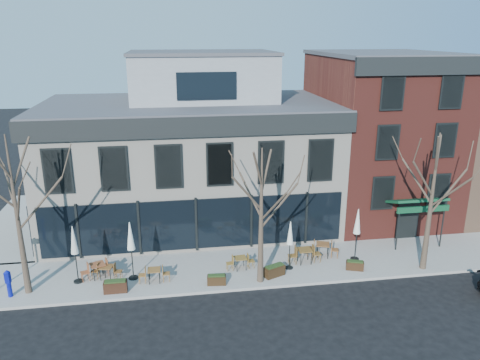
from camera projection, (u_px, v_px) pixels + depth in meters
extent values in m
plane|color=black|center=(197.00, 254.00, 27.36)|extent=(120.00, 120.00, 0.00)
cube|color=gray|center=(258.00, 266.00, 25.79)|extent=(33.50, 4.70, 0.15)
cube|color=gray|center=(23.00, 225.00, 31.34)|extent=(4.50, 12.00, 0.15)
cube|color=silver|center=(190.00, 165.00, 30.87)|extent=(18.00, 10.00, 8.00)
cube|color=#47474C|center=(188.00, 104.00, 29.65)|extent=(18.30, 10.30, 0.30)
cube|color=black|center=(193.00, 127.00, 24.98)|extent=(18.30, 0.25, 1.10)
cube|color=black|center=(38.00, 115.00, 28.47)|extent=(0.25, 10.30, 1.10)
cube|color=black|center=(196.00, 224.00, 26.73)|extent=(17.20, 0.12, 3.00)
cube|color=black|center=(47.00, 208.00, 29.23)|extent=(0.12, 7.50, 3.00)
cube|color=gray|center=(202.00, 77.00, 30.28)|extent=(9.00, 6.50, 3.00)
cube|color=maroon|center=(378.00, 137.00, 32.33)|extent=(8.00, 10.00, 11.00)
cube|color=#47474C|center=(385.00, 54.00, 30.66)|extent=(8.20, 10.20, 0.25)
cube|color=black|center=(426.00, 66.00, 25.97)|extent=(8.20, 0.25, 1.00)
cube|color=#0E3E23|center=(417.00, 201.00, 27.59)|extent=(3.20, 1.66, 0.67)
cube|color=black|center=(407.00, 221.00, 28.84)|extent=(1.40, 0.10, 2.50)
cone|color=#382B21|center=(17.00, 217.00, 21.86)|extent=(0.34, 0.34, 7.92)
cylinder|color=#382B21|center=(41.00, 203.00, 22.03)|extent=(2.23, 0.50, 2.48)
cylinder|color=#382B21|center=(10.00, 190.00, 22.40)|extent=(1.03, 2.05, 2.14)
cylinder|color=#382B21|center=(19.00, 205.00, 20.74)|extent=(1.03, 2.04, 2.28)
cone|color=#382B21|center=(261.00, 217.00, 23.02)|extent=(0.34, 0.34, 7.04)
cylinder|color=#382B21|center=(279.00, 206.00, 23.17)|extent=(2.00, 0.46, 2.21)
cylinder|color=#382B21|center=(250.00, 195.00, 23.50)|extent=(0.93, 1.84, 1.91)
cylinder|color=#382B21|center=(247.00, 194.00, 22.24)|extent=(1.61, 0.68, 1.97)
cylinder|color=#382B21|center=(273.00, 207.00, 22.02)|extent=(0.93, 1.83, 2.03)
cone|color=#382B21|center=(431.00, 203.00, 24.28)|extent=(0.34, 0.34, 7.48)
cylinder|color=#382B21|center=(448.00, 192.00, 24.43)|extent=(2.12, 0.48, 2.35)
cylinder|color=#382B21|center=(417.00, 181.00, 24.78)|extent=(0.98, 1.94, 2.03)
cylinder|color=#382B21|center=(423.00, 179.00, 23.45)|extent=(1.71, 0.71, 2.09)
cylinder|color=#382B21|center=(451.00, 193.00, 23.21)|extent=(0.98, 1.94, 2.16)
cylinder|color=#0B1495|center=(10.00, 289.00, 22.55)|extent=(0.22, 0.22, 0.76)
cube|color=#0B1495|center=(8.00, 277.00, 22.35)|extent=(0.28, 0.25, 0.54)
cone|color=#0B1495|center=(7.00, 271.00, 22.25)|extent=(0.28, 0.28, 0.13)
cube|color=brown|center=(97.00, 264.00, 24.22)|extent=(0.93, 0.93, 0.04)
cylinder|color=black|center=(94.00, 275.00, 23.96)|extent=(0.04, 0.04, 0.73)
cylinder|color=black|center=(105.00, 272.00, 24.24)|extent=(0.04, 0.04, 0.73)
cylinder|color=black|center=(91.00, 270.00, 24.43)|extent=(0.04, 0.04, 0.73)
cylinder|color=black|center=(102.00, 267.00, 24.70)|extent=(0.04, 0.04, 0.73)
cube|color=brown|center=(106.00, 267.00, 24.13)|extent=(0.75, 0.75, 0.04)
cylinder|color=black|center=(100.00, 275.00, 23.99)|extent=(0.04, 0.04, 0.66)
cylinder|color=black|center=(110.00, 275.00, 23.98)|extent=(0.04, 0.04, 0.66)
cylinder|color=black|center=(103.00, 270.00, 24.49)|extent=(0.04, 0.04, 0.66)
cylinder|color=black|center=(113.00, 270.00, 24.47)|extent=(0.04, 0.04, 0.66)
cube|color=brown|center=(154.00, 270.00, 23.81)|extent=(0.66, 0.66, 0.04)
cylinder|color=black|center=(149.00, 279.00, 23.63)|extent=(0.04, 0.04, 0.67)
cylinder|color=black|center=(159.00, 278.00, 23.70)|extent=(0.04, 0.04, 0.67)
cylinder|color=black|center=(149.00, 274.00, 24.12)|extent=(0.04, 0.04, 0.67)
cylinder|color=black|center=(160.00, 273.00, 24.19)|extent=(0.04, 0.04, 0.67)
cube|color=brown|center=(240.00, 258.00, 25.12)|extent=(0.68, 0.68, 0.04)
cylinder|color=black|center=(237.00, 266.00, 24.92)|extent=(0.04, 0.04, 0.65)
cylinder|color=black|center=(246.00, 265.00, 25.04)|extent=(0.04, 0.04, 0.65)
cylinder|color=black|center=(235.00, 262.00, 25.39)|extent=(0.04, 0.04, 0.65)
cylinder|color=black|center=(244.00, 261.00, 25.51)|extent=(0.04, 0.04, 0.65)
cube|color=brown|center=(305.00, 250.00, 25.77)|extent=(0.78, 0.78, 0.04)
cylinder|color=black|center=(301.00, 259.00, 25.55)|extent=(0.04, 0.04, 0.77)
cylinder|color=black|center=(311.00, 258.00, 25.66)|extent=(0.04, 0.04, 0.77)
cylinder|color=black|center=(298.00, 254.00, 26.12)|extent=(0.04, 0.04, 0.77)
cylinder|color=black|center=(308.00, 253.00, 26.22)|extent=(0.04, 0.04, 0.77)
cube|color=brown|center=(323.00, 244.00, 26.50)|extent=(0.92, 0.92, 0.04)
cylinder|color=black|center=(317.00, 252.00, 26.38)|extent=(0.04, 0.04, 0.75)
cylinder|color=black|center=(328.00, 253.00, 26.30)|extent=(0.04, 0.04, 0.75)
cylinder|color=black|center=(317.00, 248.00, 26.93)|extent=(0.04, 0.04, 0.75)
cylinder|color=black|center=(328.00, 248.00, 26.85)|extent=(0.04, 0.04, 0.75)
cylinder|color=black|center=(78.00, 281.00, 23.98)|extent=(0.49, 0.49, 0.07)
cylinder|color=black|center=(76.00, 260.00, 23.62)|extent=(0.06, 0.06, 2.47)
cone|color=beige|center=(74.00, 240.00, 23.28)|extent=(0.40, 0.40, 1.46)
cylinder|color=black|center=(134.00, 278.00, 24.33)|extent=(0.50, 0.50, 0.07)
cylinder|color=black|center=(132.00, 256.00, 23.96)|extent=(0.06, 0.06, 2.52)
cone|color=silver|center=(130.00, 236.00, 23.62)|extent=(0.41, 0.41, 1.49)
cylinder|color=black|center=(289.00, 268.00, 25.37)|extent=(0.44, 0.44, 0.06)
cylinder|color=black|center=(290.00, 250.00, 25.05)|extent=(0.05, 0.05, 2.19)
cone|color=white|center=(290.00, 233.00, 24.75)|extent=(0.36, 0.36, 1.29)
cylinder|color=black|center=(355.00, 259.00, 26.37)|extent=(0.49, 0.49, 0.07)
cylinder|color=black|center=(356.00, 240.00, 26.02)|extent=(0.06, 0.06, 2.43)
cone|color=silver|center=(358.00, 221.00, 25.69)|extent=(0.40, 0.40, 1.43)
cube|color=black|center=(116.00, 287.00, 22.98)|extent=(1.13, 0.45, 0.56)
cube|color=#1E3314|center=(115.00, 281.00, 22.89)|extent=(1.02, 0.36, 0.09)
cube|color=black|center=(217.00, 280.00, 23.69)|extent=(0.98, 0.48, 0.47)
cube|color=#1E3314|center=(217.00, 276.00, 23.61)|extent=(0.88, 0.39, 0.08)
cube|color=black|center=(274.00, 271.00, 24.50)|extent=(1.21, 0.86, 0.56)
cube|color=#1E3314|center=(275.00, 266.00, 24.40)|extent=(1.07, 0.73, 0.09)
cube|color=black|center=(355.00, 266.00, 25.16)|extent=(1.00, 0.66, 0.47)
cube|color=#1E3314|center=(355.00, 261.00, 25.08)|extent=(0.89, 0.56, 0.07)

